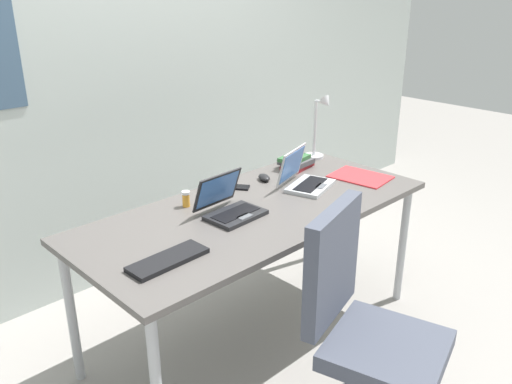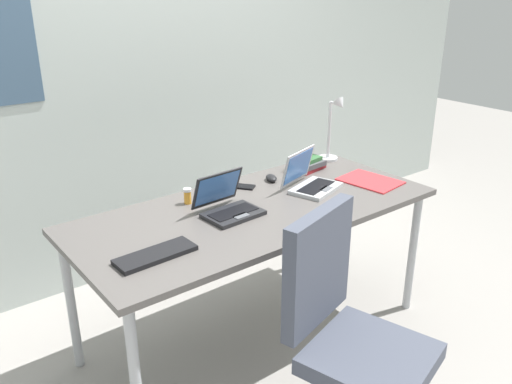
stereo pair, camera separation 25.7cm
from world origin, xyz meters
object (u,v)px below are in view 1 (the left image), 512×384
(laptop_far_corner, at_px, (305,179))
(book_stack, at_px, (296,162))
(desk_lamp, at_px, (319,127))
(laptop_back_left, at_px, (230,207))
(computer_mouse, at_px, (264,177))
(paper_folder_front_right, at_px, (360,177))
(cell_phone, at_px, (236,187))
(office_chair, at_px, (367,347))
(external_keyboard, at_px, (168,260))
(pill_bottle, at_px, (186,199))

(laptop_far_corner, height_order, book_stack, laptop_far_corner)
(desk_lamp, relative_size, laptop_back_left, 1.45)
(computer_mouse, relative_size, paper_folder_front_right, 0.31)
(desk_lamp, distance_m, book_stack, 0.28)
(desk_lamp, relative_size, paper_folder_front_right, 1.29)
(laptop_far_corner, distance_m, paper_folder_front_right, 0.36)
(laptop_back_left, xyz_separation_m, paper_folder_front_right, (0.86, -0.13, -0.04))
(laptop_back_left, distance_m, cell_phone, 0.35)
(desk_lamp, xyz_separation_m, paper_folder_front_right, (-0.09, -0.38, -0.19))
(desk_lamp, distance_m, laptop_far_corner, 0.52)
(laptop_far_corner, bearing_deg, computer_mouse, 111.69)
(book_stack, bearing_deg, office_chair, -124.07)
(laptop_far_corner, xyz_separation_m, cell_phone, (-0.27, 0.24, -0.04))
(external_keyboard, distance_m, pill_bottle, 0.55)
(pill_bottle, bearing_deg, book_stack, 0.75)
(laptop_far_corner, bearing_deg, external_keyboard, -170.66)
(computer_mouse, xyz_separation_m, pill_bottle, (-0.53, 0.01, 0.02))
(external_keyboard, bearing_deg, laptop_back_left, 17.50)
(desk_lamp, bearing_deg, laptop_back_left, -164.96)
(desk_lamp, height_order, external_keyboard, desk_lamp)
(laptop_back_left, relative_size, laptop_far_corner, 0.84)
(laptop_back_left, bearing_deg, book_stack, 17.99)
(external_keyboard, distance_m, computer_mouse, 0.99)
(book_stack, bearing_deg, laptop_far_corner, -129.58)
(book_stack, relative_size, office_chair, 0.23)
(desk_lamp, xyz_separation_m, external_keyboard, (-1.42, -0.42, -0.19))
(laptop_back_left, relative_size, external_keyboard, 0.84)
(pill_bottle, xyz_separation_m, paper_folder_front_right, (0.95, -0.35, -0.04))
(laptop_far_corner, height_order, office_chair, office_chair)
(laptop_back_left, xyz_separation_m, book_stack, (0.72, 0.23, -0.00))
(laptop_far_corner, distance_m, book_stack, 0.31)
(laptop_far_corner, bearing_deg, cell_phone, 138.76)
(computer_mouse, bearing_deg, office_chair, -89.41)
(laptop_back_left, height_order, paper_folder_front_right, laptop_back_left)
(office_chair, bearing_deg, book_stack, 55.93)
(external_keyboard, height_order, pill_bottle, pill_bottle)
(desk_lamp, bearing_deg, external_keyboard, -163.45)
(desk_lamp, xyz_separation_m, laptop_back_left, (-0.95, -0.26, -0.16))
(external_keyboard, bearing_deg, paper_folder_front_right, -0.31)
(laptop_back_left, distance_m, laptop_far_corner, 0.53)
(desk_lamp, height_order, pill_bottle, desk_lamp)
(desk_lamp, xyz_separation_m, book_stack, (-0.23, -0.02, -0.16))
(pill_bottle, bearing_deg, cell_phone, 2.00)
(computer_mouse, bearing_deg, laptop_far_corner, -45.70)
(laptop_back_left, height_order, laptop_far_corner, laptop_far_corner)
(laptop_back_left, bearing_deg, desk_lamp, 15.04)
(pill_bottle, height_order, office_chair, office_chair)
(desk_lamp, xyz_separation_m, office_chair, (-0.91, -1.03, -0.54))
(laptop_back_left, xyz_separation_m, external_keyboard, (-0.47, -0.17, -0.03))
(book_stack, distance_m, office_chair, 1.28)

